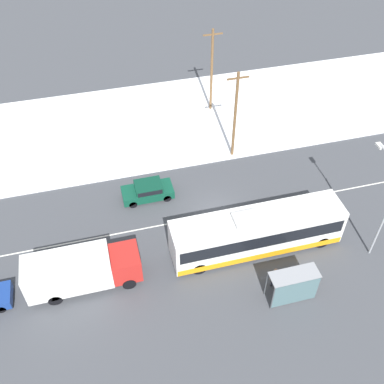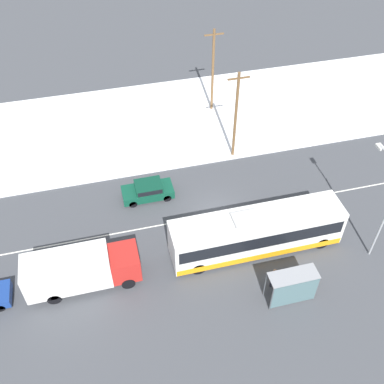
{
  "view_description": "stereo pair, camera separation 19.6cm",
  "coord_description": "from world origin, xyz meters",
  "views": [
    {
      "loc": [
        -7.7,
        -22.28,
        25.38
      ],
      "look_at": [
        -1.49,
        1.49,
        1.4
      ],
      "focal_mm": 42.0,
      "sensor_mm": 36.0,
      "label": 1
    },
    {
      "loc": [
        -7.51,
        -22.33,
        25.38
      ],
      "look_at": [
        -1.49,
        1.49,
        1.4
      ],
      "focal_mm": 42.0,
      "sensor_mm": 36.0,
      "label": 2
    }
  ],
  "objects": [
    {
      "name": "utility_pole_snowlot",
      "position": [
        3.63,
        13.87,
        4.34
      ],
      "size": [
        1.8,
        0.24,
        8.3
      ],
      "color": "brown",
      "rests_on": "ground_plane"
    },
    {
      "name": "pedestrian_at_stop",
      "position": [
        1.84,
        -7.11,
        1.09
      ],
      "size": [
        0.64,
        0.28,
        1.77
      ],
      "color": "#23232D",
      "rests_on": "ground_plane"
    },
    {
      "name": "city_bus",
      "position": [
        1.79,
        -3.75,
        1.66
      ],
      "size": [
        12.08,
        2.57,
        3.41
      ],
      "color": "white",
      "rests_on": "ground_plane"
    },
    {
      "name": "box_truck",
      "position": [
        -10.33,
        -3.85,
        1.6
      ],
      "size": [
        7.37,
        2.3,
        2.86
      ],
      "color": "silver",
      "rests_on": "ground_plane"
    },
    {
      "name": "lane_marking_center",
      "position": [
        0.0,
        0.0,
        0.0
      ],
      "size": [
        60.0,
        0.12,
        0.0
      ],
      "color": "silver",
      "rests_on": "ground_plane"
    },
    {
      "name": "bus_shelter",
      "position": [
        2.55,
        -8.44,
        1.68
      ],
      "size": [
        3.13,
        1.2,
        2.4
      ],
      "color": "gray",
      "rests_on": "ground_plane"
    },
    {
      "name": "snow_lot",
      "position": [
        0.0,
        12.98,
        0.06
      ],
      "size": [
        80.0,
        14.01,
        0.12
      ],
      "color": "white",
      "rests_on": "ground_plane"
    },
    {
      "name": "utility_pole_roadside",
      "position": [
        3.47,
        6.52,
        4.25
      ],
      "size": [
        1.8,
        0.24,
        8.14
      ],
      "color": "brown",
      "rests_on": "ground_plane"
    },
    {
      "name": "ground_plane",
      "position": [
        0.0,
        0.0,
        0.0
      ],
      "size": [
        120.0,
        120.0,
        0.0
      ],
      "primitive_type": "plane",
      "color": "#424449"
    },
    {
      "name": "sedan_car",
      "position": [
        -4.65,
        3.2,
        0.77
      ],
      "size": [
        4.02,
        1.8,
        1.4
      ],
      "rotation": [
        0.0,
        0.0,
        3.14
      ],
      "color": "#0F4733",
      "rests_on": "ground_plane"
    }
  ]
}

